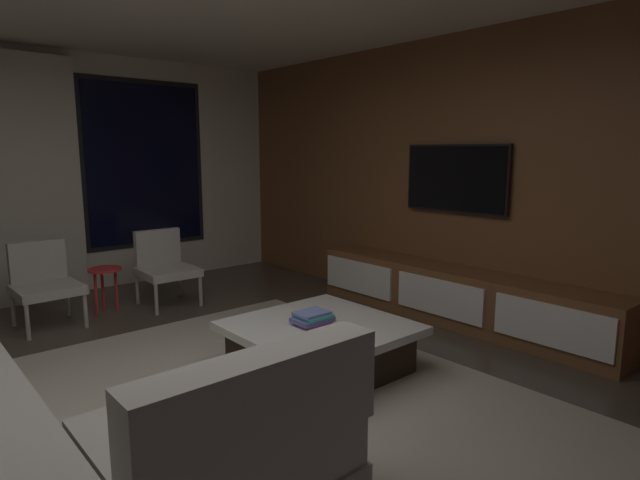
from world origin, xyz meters
name	(u,v)px	position (x,y,z in m)	size (l,w,h in m)	color
floor	(190,425)	(0.00, 0.00, 0.00)	(9.20, 9.20, 0.00)	#473D33
back_wall_with_window	(20,176)	(-0.06, 3.62, 1.34)	(6.60, 0.30, 2.70)	beige
media_wall	(485,179)	(3.06, 0.00, 1.35)	(0.12, 7.80, 2.70)	brown
area_rug	(249,411)	(0.35, -0.10, 0.01)	(3.20, 3.80, 0.01)	#ADA391
sectional_couch	(6,451)	(-0.96, -0.15, 0.29)	(1.98, 2.50, 0.82)	gray
coffee_table	(320,346)	(1.09, 0.08, 0.19)	(1.16, 1.16, 0.36)	black
book_stack_on_coffee_table	(312,318)	(1.05, 0.12, 0.41)	(0.28, 0.21, 0.09)	#B136CB
accent_chair_near_window	(164,264)	(0.99, 2.48, 0.43)	(0.55, 0.57, 0.78)	#B2ADA0
accent_chair_by_curtain	(44,280)	(-0.16, 2.54, 0.43)	(0.56, 0.58, 0.78)	#B2ADA0
side_stool	(105,276)	(0.40, 2.56, 0.37)	(0.32, 0.32, 0.46)	red
media_console	(457,298)	(2.77, 0.05, 0.25)	(0.46, 3.10, 0.52)	brown
mounted_tv	(456,179)	(2.95, 0.25, 1.35)	(0.05, 1.11, 0.64)	black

